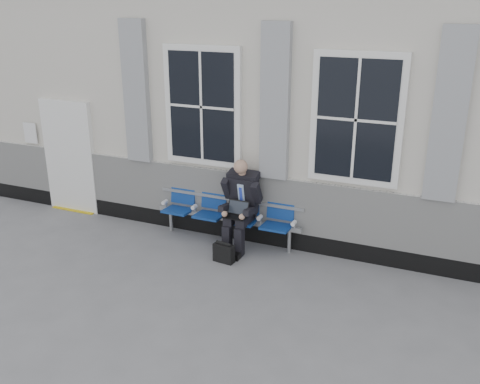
% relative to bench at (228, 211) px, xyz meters
% --- Properties ---
extents(ground, '(70.00, 70.00, 0.00)m').
position_rel_bench_xyz_m(ground, '(1.66, -1.32, -0.55)').
color(ground, slate).
rests_on(ground, ground).
extents(station_building, '(14.40, 4.40, 4.49)m').
position_rel_bench_xyz_m(station_building, '(1.64, 2.15, 1.67)').
color(station_building, beige).
rests_on(station_building, ground).
extents(bench, '(2.60, 0.47, 0.91)m').
position_rel_bench_xyz_m(bench, '(0.00, 0.00, 0.00)').
color(bench, '#9EA0A3').
rests_on(bench, ground).
extents(businessman, '(0.63, 0.84, 1.52)m').
position_rel_bench_xyz_m(businessman, '(0.30, -0.14, 0.26)').
color(businessman, black).
rests_on(businessman, ground).
extents(briefcase, '(0.35, 0.18, 0.34)m').
position_rel_bench_xyz_m(briefcase, '(0.26, -0.74, -0.39)').
color(briefcase, black).
rests_on(briefcase, ground).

